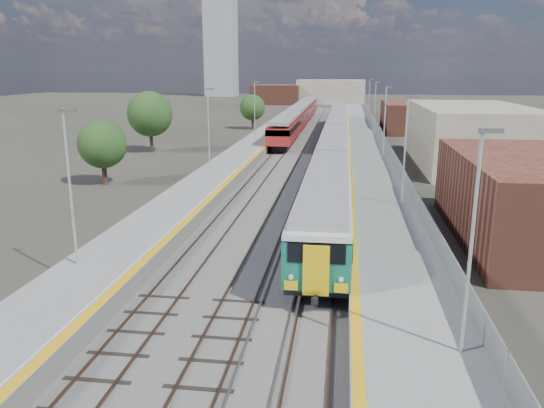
# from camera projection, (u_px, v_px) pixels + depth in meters

# --- Properties ---
(ground) EXTENTS (320.00, 320.00, 0.00)m
(ground) POSITION_uv_depth(u_px,v_px,m) (323.00, 155.00, 64.99)
(ground) COLOR #47443A
(ground) RESTS_ON ground
(ballast_bed) EXTENTS (10.50, 155.00, 0.06)m
(ballast_bed) POSITION_uv_depth(u_px,v_px,m) (306.00, 151.00, 67.68)
(ballast_bed) COLOR #565451
(ballast_bed) RESTS_ON ground
(tracks) EXTENTS (8.96, 160.00, 0.17)m
(tracks) POSITION_uv_depth(u_px,v_px,m) (312.00, 149.00, 69.19)
(tracks) COLOR #4C3323
(tracks) RESTS_ON ground
(platform_right) EXTENTS (4.70, 155.00, 8.52)m
(platform_right) POSITION_uv_depth(u_px,v_px,m) (366.00, 148.00, 66.56)
(platform_right) COLOR slate
(platform_right) RESTS_ON ground
(platform_left) EXTENTS (4.30, 155.00, 8.52)m
(platform_left) POSITION_uv_depth(u_px,v_px,m) (254.00, 146.00, 68.44)
(platform_left) COLOR slate
(platform_left) RESTS_ON ground
(buildings) EXTENTS (72.00, 185.50, 40.00)m
(buildings) POSITION_uv_depth(u_px,v_px,m) (273.00, 67.00, 149.76)
(buildings) COLOR brown
(buildings) RESTS_ON ground
(green_train) EXTENTS (3.00, 83.52, 3.30)m
(green_train) POSITION_uv_depth(u_px,v_px,m) (336.00, 138.00, 61.97)
(green_train) COLOR black
(green_train) RESTS_ON ground
(red_train) EXTENTS (3.04, 61.49, 3.83)m
(red_train) POSITION_uv_depth(u_px,v_px,m) (299.00, 115.00, 93.21)
(red_train) COLOR black
(red_train) RESTS_ON ground
(tree_a) EXTENTS (4.32, 4.32, 5.86)m
(tree_a) POSITION_uv_depth(u_px,v_px,m) (102.00, 144.00, 47.32)
(tree_a) COLOR #382619
(tree_a) RESTS_ON ground
(tree_b) EXTENTS (5.59, 5.59, 7.58)m
(tree_b) POSITION_uv_depth(u_px,v_px,m) (150.00, 114.00, 65.75)
(tree_b) COLOR #382619
(tree_b) RESTS_ON ground
(tree_c) EXTENTS (4.39, 4.39, 5.95)m
(tree_c) POSITION_uv_depth(u_px,v_px,m) (252.00, 108.00, 91.31)
(tree_c) COLOR #382619
(tree_c) RESTS_ON ground
(tree_d) EXTENTS (4.36, 4.36, 5.91)m
(tree_d) POSITION_uv_depth(u_px,v_px,m) (500.00, 118.00, 72.33)
(tree_d) COLOR #382619
(tree_d) RESTS_ON ground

